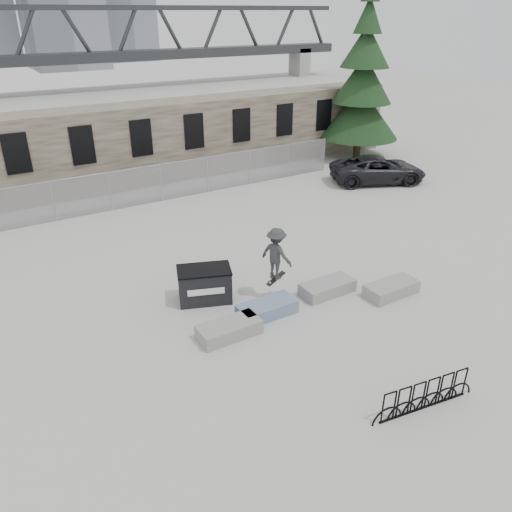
{
  "coord_description": "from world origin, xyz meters",
  "views": [
    {
      "loc": [
        -9.03,
        -11.8,
        9.24
      ],
      "look_at": [
        -0.62,
        1.87,
        1.3
      ],
      "focal_mm": 35.0,
      "sensor_mm": 36.0,
      "label": 1
    }
  ],
  "objects_px": {
    "bike_rack": "(425,395)",
    "suv": "(378,169)",
    "planter_center_left": "(267,308)",
    "planter_offset": "(391,288)",
    "skateboarder": "(276,254)",
    "planter_center_right": "(327,287)",
    "spruce_tree": "(362,88)",
    "dumpster": "(205,284)",
    "planter_far_left": "(229,329)"
  },
  "relations": [
    {
      "from": "bike_rack",
      "to": "suv",
      "type": "height_order",
      "value": "suv"
    },
    {
      "from": "planter_center_left",
      "to": "bike_rack",
      "type": "relative_size",
      "value": 0.64
    },
    {
      "from": "planter_offset",
      "to": "skateboarder",
      "type": "relative_size",
      "value": 0.97
    },
    {
      "from": "planter_center_left",
      "to": "planter_center_right",
      "type": "bearing_deg",
      "value": 1.29
    },
    {
      "from": "planter_center_right",
      "to": "spruce_tree",
      "type": "relative_size",
      "value": 0.17
    },
    {
      "from": "bike_rack",
      "to": "dumpster",
      "type": "bearing_deg",
      "value": 106.93
    },
    {
      "from": "planter_far_left",
      "to": "suv",
      "type": "distance_m",
      "value": 17.64
    },
    {
      "from": "planter_offset",
      "to": "suv",
      "type": "relative_size",
      "value": 0.36
    },
    {
      "from": "planter_center_right",
      "to": "planter_center_left",
      "type": "bearing_deg",
      "value": -178.71
    },
    {
      "from": "planter_offset",
      "to": "skateboarder",
      "type": "bearing_deg",
      "value": 151.69
    },
    {
      "from": "planter_center_left",
      "to": "planter_offset",
      "type": "relative_size",
      "value": 1.0
    },
    {
      "from": "planter_center_right",
      "to": "dumpster",
      "type": "bearing_deg",
      "value": 154.12
    },
    {
      "from": "planter_far_left",
      "to": "spruce_tree",
      "type": "distance_m",
      "value": 23.14
    },
    {
      "from": "planter_center_left",
      "to": "bike_rack",
      "type": "distance_m",
      "value": 5.92
    },
    {
      "from": "planter_far_left",
      "to": "skateboarder",
      "type": "bearing_deg",
      "value": 24.74
    },
    {
      "from": "bike_rack",
      "to": "spruce_tree",
      "type": "bearing_deg",
      "value": 52.12
    },
    {
      "from": "dumpster",
      "to": "suv",
      "type": "height_order",
      "value": "suv"
    },
    {
      "from": "planter_far_left",
      "to": "spruce_tree",
      "type": "bearing_deg",
      "value": 38.18
    },
    {
      "from": "planter_far_left",
      "to": "dumpster",
      "type": "height_order",
      "value": "dumpster"
    },
    {
      "from": "planter_center_right",
      "to": "bike_rack",
      "type": "distance_m",
      "value": 6.09
    },
    {
      "from": "planter_far_left",
      "to": "planter_offset",
      "type": "relative_size",
      "value": 1.0
    },
    {
      "from": "skateboarder",
      "to": "dumpster",
      "type": "bearing_deg",
      "value": 40.26
    },
    {
      "from": "bike_rack",
      "to": "suv",
      "type": "xyz_separation_m",
      "value": [
        12.37,
        14.56,
        0.33
      ]
    },
    {
      "from": "bike_rack",
      "to": "suv",
      "type": "bearing_deg",
      "value": 49.65
    },
    {
      "from": "planter_center_left",
      "to": "spruce_tree",
      "type": "relative_size",
      "value": 0.17
    },
    {
      "from": "planter_offset",
      "to": "skateboarder",
      "type": "xyz_separation_m",
      "value": [
        -3.68,
        1.98,
        1.5
      ]
    },
    {
      "from": "planter_offset",
      "to": "dumpster",
      "type": "bearing_deg",
      "value": 151.43
    },
    {
      "from": "bike_rack",
      "to": "suv",
      "type": "relative_size",
      "value": 0.56
    },
    {
      "from": "planter_center_right",
      "to": "suv",
      "type": "distance_m",
      "value": 13.86
    },
    {
      "from": "planter_center_left",
      "to": "planter_offset",
      "type": "xyz_separation_m",
      "value": [
        4.54,
        -1.22,
        0.0
      ]
    },
    {
      "from": "planter_far_left",
      "to": "spruce_tree",
      "type": "xyz_separation_m",
      "value": [
        17.86,
        14.05,
        4.36
      ]
    },
    {
      "from": "bike_rack",
      "to": "spruce_tree",
      "type": "height_order",
      "value": "spruce_tree"
    },
    {
      "from": "dumpster",
      "to": "skateboarder",
      "type": "relative_size",
      "value": 1.03
    },
    {
      "from": "planter_far_left",
      "to": "planter_center_right",
      "type": "xyz_separation_m",
      "value": [
        4.29,
        0.45,
        0.0
      ]
    },
    {
      "from": "planter_far_left",
      "to": "planter_offset",
      "type": "height_order",
      "value": "same"
    },
    {
      "from": "spruce_tree",
      "to": "planter_center_left",
      "type": "bearing_deg",
      "value": -139.86
    },
    {
      "from": "bike_rack",
      "to": "skateboarder",
      "type": "relative_size",
      "value": 1.51
    },
    {
      "from": "planter_offset",
      "to": "spruce_tree",
      "type": "xyz_separation_m",
      "value": [
        11.66,
        14.87,
        4.36
      ]
    },
    {
      "from": "planter_far_left",
      "to": "bike_rack",
      "type": "bearing_deg",
      "value": -63.48
    },
    {
      "from": "planter_offset",
      "to": "dumpster",
      "type": "height_order",
      "value": "dumpster"
    },
    {
      "from": "planter_far_left",
      "to": "bike_rack",
      "type": "distance_m",
      "value": 6.07
    },
    {
      "from": "spruce_tree",
      "to": "planter_center_right",
      "type": "bearing_deg",
      "value": -134.94
    },
    {
      "from": "suv",
      "to": "planter_offset",
      "type": "bearing_deg",
      "value": 162.53
    },
    {
      "from": "planter_center_left",
      "to": "planter_offset",
      "type": "height_order",
      "value": "same"
    },
    {
      "from": "dumpster",
      "to": "skateboarder",
      "type": "height_order",
      "value": "skateboarder"
    },
    {
      "from": "planter_offset",
      "to": "suv",
      "type": "height_order",
      "value": "suv"
    },
    {
      "from": "suv",
      "to": "planter_center_left",
      "type": "bearing_deg",
      "value": 147.34
    },
    {
      "from": "planter_center_right",
      "to": "suv",
      "type": "relative_size",
      "value": 0.36
    },
    {
      "from": "planter_center_right",
      "to": "bike_rack",
      "type": "height_order",
      "value": "bike_rack"
    },
    {
      "from": "spruce_tree",
      "to": "suv",
      "type": "height_order",
      "value": "spruce_tree"
    }
  ]
}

